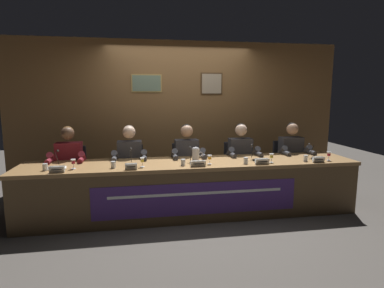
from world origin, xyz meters
TOP-DOWN VIEW (x-y plane):
  - ground_plane at (0.00, 0.00)m, footprint 12.00×12.00m
  - wall_back_panelled at (-0.00, 1.34)m, footprint 5.84×0.14m
  - conference_table at (0.00, -0.12)m, footprint 4.64×0.86m
  - chair_far_left at (-1.73, 0.61)m, footprint 0.44×0.45m
  - panelist_far_left at (-1.73, 0.41)m, footprint 0.51×0.48m
  - nameplate_far_left at (-1.71, -0.34)m, footprint 0.18×0.06m
  - juice_glass_far_left at (-1.55, -0.17)m, footprint 0.06×0.06m
  - water_cup_far_left at (-1.88, -0.20)m, footprint 0.06×0.06m
  - microphone_far_left at (-1.77, -0.04)m, footprint 0.06×0.17m
  - chair_left at (-0.87, 0.61)m, footprint 0.44×0.45m
  - panelist_left at (-0.87, 0.41)m, footprint 0.51×0.48m
  - nameplate_left at (-0.83, -0.34)m, footprint 0.15×0.06m
  - juice_glass_left at (-0.69, -0.21)m, footprint 0.06×0.06m
  - water_cup_left at (-1.06, -0.21)m, footprint 0.06×0.06m
  - microphone_left at (-0.84, -0.05)m, footprint 0.06×0.17m
  - chair_center at (0.00, 0.61)m, footprint 0.44×0.45m
  - panelist_center at (0.00, 0.41)m, footprint 0.51×0.48m
  - nameplate_center at (0.03, -0.31)m, footprint 0.20×0.06m
  - juice_glass_center at (0.21, -0.19)m, footprint 0.06×0.06m
  - water_cup_center at (-0.16, -0.22)m, footprint 0.06×0.06m
  - microphone_center at (-0.03, -0.09)m, footprint 0.06×0.17m
  - chair_right at (0.87, 0.61)m, footprint 0.44×0.45m
  - panelist_right at (0.87, 0.41)m, footprint 0.51×0.48m
  - nameplate_right at (0.90, -0.33)m, footprint 0.19×0.06m
  - juice_glass_right at (1.07, -0.24)m, footprint 0.06×0.06m
  - water_cup_right at (0.70, -0.25)m, footprint 0.06×0.06m
  - microphone_right at (0.89, -0.04)m, footprint 0.06×0.17m
  - chair_far_right at (1.73, 0.61)m, footprint 0.44×0.45m
  - panelist_far_right at (1.73, 0.41)m, footprint 0.51×0.48m
  - nameplate_far_right at (1.72, -0.34)m, footprint 0.17×0.06m
  - juice_glass_far_right at (1.94, -0.25)m, footprint 0.06×0.06m
  - water_cup_far_right at (1.58, -0.24)m, footprint 0.06×0.06m
  - microphone_far_right at (1.76, -0.09)m, footprint 0.06×0.17m
  - water_pitcher_central at (0.06, 0.02)m, footprint 0.15×0.10m
  - document_stack_far_left at (-1.75, -0.13)m, footprint 0.23×0.19m

SIDE VIEW (x-z plane):
  - ground_plane at x=0.00m, z-range 0.00..0.00m
  - chair_far_left at x=-1.73m, z-range -0.01..0.89m
  - chair_left at x=-0.87m, z-range -0.01..0.89m
  - chair_center at x=0.00m, z-range -0.01..0.89m
  - chair_right at x=0.87m, z-range -0.01..0.89m
  - chair_far_right at x=1.73m, z-range -0.01..0.89m
  - conference_table at x=0.00m, z-range 0.16..0.90m
  - panelist_far_left at x=-1.73m, z-range 0.10..1.33m
  - panelist_left at x=-0.87m, z-range 0.10..1.33m
  - panelist_center at x=0.00m, z-range 0.10..1.33m
  - panelist_right at x=0.87m, z-range 0.10..1.33m
  - panelist_far_right at x=1.73m, z-range 0.10..1.33m
  - document_stack_far_left at x=-1.75m, z-range 0.75..0.76m
  - water_cup_far_left at x=-1.88m, z-range 0.74..0.83m
  - water_cup_left at x=-1.06m, z-range 0.74..0.83m
  - water_cup_center at x=-0.16m, z-range 0.74..0.83m
  - water_cup_right at x=0.70m, z-range 0.74..0.83m
  - water_cup_far_right at x=1.58m, z-range 0.74..0.83m
  - nameplate_far_left at x=-1.71m, z-range 0.75..0.83m
  - nameplate_left at x=-0.83m, z-range 0.75..0.83m
  - nameplate_center at x=0.03m, z-range 0.75..0.83m
  - nameplate_far_right at x=1.72m, z-range 0.75..0.83m
  - nameplate_right at x=0.90m, z-range 0.75..0.83m
  - microphone_far_left at x=-1.77m, z-range 0.71..0.93m
  - microphone_left at x=-0.84m, z-range 0.71..0.93m
  - microphone_center at x=-0.03m, z-range 0.71..0.93m
  - microphone_right at x=0.89m, z-range 0.71..0.93m
  - microphone_far_right at x=1.76m, z-range 0.71..0.93m
  - juice_glass_far_left at x=-1.55m, z-range 0.77..0.90m
  - juice_glass_left at x=-0.69m, z-range 0.77..0.90m
  - juice_glass_center at x=0.21m, z-range 0.77..0.90m
  - juice_glass_right at x=1.07m, z-range 0.77..0.90m
  - juice_glass_far_right at x=1.94m, z-range 0.77..0.90m
  - water_pitcher_central at x=0.06m, z-range 0.74..0.95m
  - wall_back_panelled at x=0.00m, z-range 0.00..2.60m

